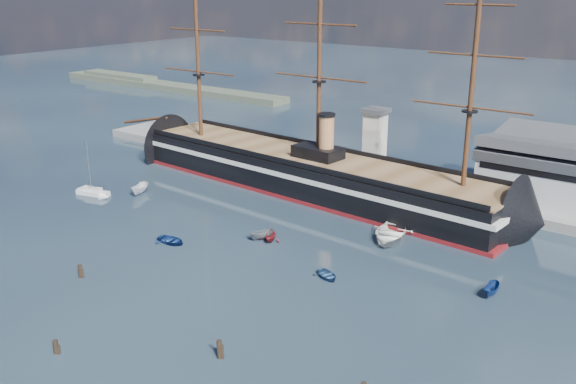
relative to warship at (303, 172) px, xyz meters
The scene contains 16 objects.
ground 21.54m from the warship, 70.94° to the right, with size 600.00×600.00×0.00m, color black.
quay 23.63m from the warship, 43.41° to the left, with size 180.00×18.00×2.00m, color slate.
quay_tower 17.32m from the warship, 52.68° to the left, with size 5.00×5.00×15.00m.
shoreline 152.12m from the warship, 150.45° to the left, with size 120.00×10.00×4.00m.
warship is the anchor object (origin of this frame).
sailboat 44.98m from the warship, 138.40° to the right, with size 7.67×3.96×11.79m.
motorboat_a 35.21m from the warship, 138.01° to the right, with size 6.84×2.51×2.74m, color white.
motorboat_b 38.33m from the warship, 91.41° to the right, with size 3.54×1.41×1.65m, color navy.
motorboat_c 29.67m from the warship, 68.85° to the right, with size 5.35×1.96×2.14m, color slate.
motorboat_d 29.84m from the warship, 65.62° to the right, with size 6.71×2.91×2.46m, color maroon.
motorboat_e 43.77m from the warship, 49.63° to the right, with size 2.93×1.17×1.37m, color navy.
motorboat_f 55.88m from the warship, 25.24° to the right, with size 5.42×1.99×2.17m, color navy.
motorboat_g 32.06m from the warship, 25.87° to the right, with size 6.97×2.79×3.25m, color silver.
piling_near_mid 71.79m from the warship, 79.44° to the right, with size 0.64×0.64×2.51m, color black.
piling_near_right 66.45m from the warship, 63.26° to the right, with size 0.64×0.64×3.13m, color black.
piling_extra 55.92m from the warship, 92.27° to the right, with size 0.64×0.64×2.85m, color black.
Camera 1 is at (69.85, -48.09, 43.59)m, focal length 40.00 mm.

